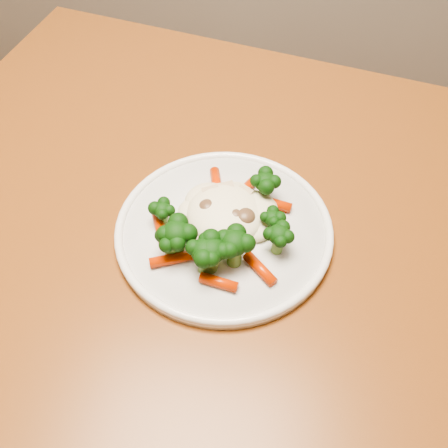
# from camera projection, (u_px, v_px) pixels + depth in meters

# --- Properties ---
(dining_table) EXTENTS (1.24, 0.93, 0.75)m
(dining_table) POSITION_uv_depth(u_px,v_px,m) (310.00, 311.00, 0.72)
(dining_table) COLOR brown
(dining_table) RESTS_ON ground
(plate) EXTENTS (0.25, 0.25, 0.01)m
(plate) POSITION_uv_depth(u_px,v_px,m) (224.00, 232.00, 0.65)
(plate) COLOR white
(plate) RESTS_ON dining_table
(meal) EXTENTS (0.17, 0.17, 0.05)m
(meal) POSITION_uv_depth(u_px,v_px,m) (221.00, 226.00, 0.63)
(meal) COLOR #FCF1C9
(meal) RESTS_ON plate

